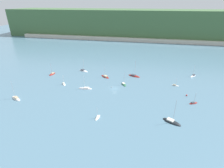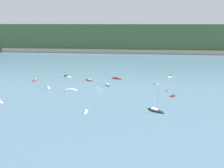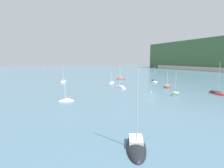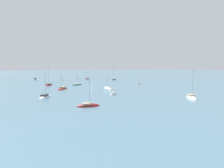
{
  "view_description": "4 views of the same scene",
  "coord_description": "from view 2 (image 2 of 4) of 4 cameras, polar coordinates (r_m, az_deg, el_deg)",
  "views": [
    {
      "loc": [
        18.62,
        -93.66,
        48.57
      ],
      "look_at": [
        -2.05,
        2.67,
        1.63
      ],
      "focal_mm": 28.0,
      "sensor_mm": 36.0,
      "label": 1
    },
    {
      "loc": [
        16.75,
        -102.46,
        39.76
      ],
      "look_at": [
        7.72,
        5.27,
        1.65
      ],
      "focal_mm": 28.0,
      "sensor_mm": 36.0,
      "label": 2
    },
    {
      "loc": [
        51.29,
        -39.99,
        12.47
      ],
      "look_at": [
        -8.21,
        -12.39,
        3.43
      ],
      "focal_mm": 28.0,
      "sensor_mm": 36.0,
      "label": 3
    },
    {
      "loc": [
        -96.51,
        24.24,
        11.66
      ],
      "look_at": [
        -13.75,
        -7.89,
        1.93
      ],
      "focal_mm": 28.0,
      "sensor_mm": 36.0,
      "label": 4
    }
  ],
  "objects": [
    {
      "name": "sailboat_1",
      "position": [
        105.8,
        19.32,
        -3.76
      ],
      "size": [
        5.1,
        3.76,
        6.83
      ],
      "rotation": [
        0.0,
        0.0,
        0.5
      ],
      "color": "maroon",
      "rests_on": "ground_plane"
    },
    {
      "name": "ground_plane",
      "position": [
        111.17,
        -4.2,
        -1.59
      ],
      "size": [
        600.0,
        600.0,
        0.0
      ],
      "primitive_type": "plane",
      "color": "slate"
    },
    {
      "name": "sailboat_4",
      "position": [
        116.79,
        -1.33,
        -0.45
      ],
      "size": [
        4.89,
        6.75,
        8.99
      ],
      "rotation": [
        0.0,
        0.0,
        5.19
      ],
      "color": "#2D6647",
      "rests_on": "ground_plane"
    },
    {
      "name": "sailboat_0",
      "position": [
        140.43,
        -14.5,
        2.39
      ],
      "size": [
        8.67,
        5.78,
        9.91
      ],
      "rotation": [
        0.0,
        0.0,
        5.88
      ],
      "color": "silver",
      "rests_on": "ground_plane"
    },
    {
      "name": "mooring_buoy_1",
      "position": [
        112.47,
        -5.1,
        -1.21
      ],
      "size": [
        0.55,
        0.55,
        0.55
      ],
      "color": "white",
      "rests_on": "ground_plane"
    },
    {
      "name": "hillside_ridge",
      "position": [
        278.74,
        1.38,
        15.12
      ],
      "size": [
        384.71,
        62.03,
        37.79
      ],
      "color": "#42663D",
      "rests_on": "ground_plane"
    },
    {
      "name": "sailboat_3",
      "position": [
        142.89,
        18.49,
        2.29
      ],
      "size": [
        5.52,
        5.87,
        9.41
      ],
      "rotation": [
        0.0,
        0.0,
        3.98
      ],
      "color": "white",
      "rests_on": "ground_plane"
    },
    {
      "name": "sailboat_6",
      "position": [
        86.55,
        14.11,
        -8.5
      ],
      "size": [
        8.74,
        6.64,
        12.36
      ],
      "rotation": [
        0.0,
        0.0,
        5.76
      ],
      "color": "black",
      "rests_on": "ground_plane"
    },
    {
      "name": "sailboat_9",
      "position": [
        111.42,
        -13.35,
        -2.0
      ],
      "size": [
        8.52,
        2.92,
        10.03
      ],
      "rotation": [
        0.0,
        0.0,
        3.22
      ],
      "color": "silver",
      "rests_on": "ground_plane"
    },
    {
      "name": "sailboat_10",
      "position": [
        130.96,
        1.57,
        1.78
      ],
      "size": [
        9.43,
        6.11,
        12.63
      ],
      "rotation": [
        0.0,
        0.0,
        5.91
      ],
      "color": "maroon",
      "rests_on": "ground_plane"
    },
    {
      "name": "shore_town_strip",
      "position": [
        246.39,
        0.85,
        10.66
      ],
      "size": [
        327.01,
        6.0,
        4.46
      ],
      "color": "beige",
      "rests_on": "ground_plane"
    },
    {
      "name": "sailboat_5",
      "position": [
        122.77,
        14.0,
        -0.03
      ],
      "size": [
        4.75,
        2.45,
        6.04
      ],
      "rotation": [
        0.0,
        0.0,
        6.02
      ],
      "color": "white",
      "rests_on": "ground_plane"
    },
    {
      "name": "mooring_buoy_0",
      "position": [
        112.24,
        17.4,
        -2.03
      ],
      "size": [
        0.83,
        0.83,
        0.83
      ],
      "color": "red",
      "rests_on": "ground_plane"
    },
    {
      "name": "sailboat_11",
      "position": [
        83.95,
        -8.56,
        -9.03
      ],
      "size": [
        2.06,
        4.78,
        6.39
      ],
      "rotation": [
        0.0,
        0.0,
        4.57
      ],
      "color": "white",
      "rests_on": "ground_plane"
    },
    {
      "name": "sailboat_2",
      "position": [
        119.78,
        -20.09,
        -1.15
      ],
      "size": [
        4.34,
        4.86,
        6.98
      ],
      "rotation": [
        0.0,
        0.0,
        5.38
      ],
      "color": "white",
      "rests_on": "ground_plane"
    },
    {
      "name": "sailboat_7",
      "position": [
        138.7,
        -23.78,
        1.1
      ],
      "size": [
        3.11,
        6.7,
        9.33
      ],
      "rotation": [
        0.0,
        0.0,
        4.58
      ],
      "color": "maroon",
      "rests_on": "ground_plane"
    },
    {
      "name": "sailboat_12",
      "position": [
        128.15,
        -7.5,
        1.23
      ],
      "size": [
        7.91,
        6.9,
        8.11
      ],
      "rotation": [
        0.0,
        0.0,
        2.49
      ],
      "color": "maroon",
      "rests_on": "ground_plane"
    }
  ]
}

